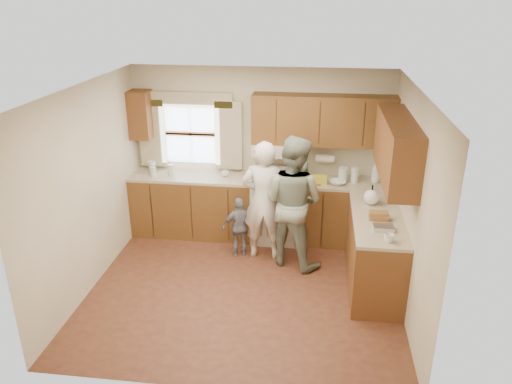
# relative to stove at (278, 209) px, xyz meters

# --- Properties ---
(room) EXTENTS (3.80, 3.80, 3.80)m
(room) POSITION_rel_stove_xyz_m (-0.30, -1.44, 0.78)
(room) COLOR #4B2517
(room) RESTS_ON ground
(kitchen_fixtures) EXTENTS (3.80, 2.25, 2.15)m
(kitchen_fixtures) POSITION_rel_stove_xyz_m (0.31, -0.36, 0.37)
(kitchen_fixtures) COLOR #4B2D10
(kitchen_fixtures) RESTS_ON ground
(stove) EXTENTS (0.76, 0.67, 1.07)m
(stove) POSITION_rel_stove_xyz_m (0.00, 0.00, 0.00)
(stove) COLOR silver
(stove) RESTS_ON ground
(woman_left) EXTENTS (0.62, 0.41, 1.68)m
(woman_left) POSITION_rel_stove_xyz_m (-0.15, -0.59, 0.38)
(woman_left) COLOR silver
(woman_left) RESTS_ON ground
(woman_right) EXTENTS (1.08, 1.00, 1.80)m
(woman_right) POSITION_rel_stove_xyz_m (0.24, -0.70, 0.43)
(woman_right) COLOR #203827
(woman_right) RESTS_ON ground
(child) EXTENTS (0.55, 0.37, 0.86)m
(child) POSITION_rel_stove_xyz_m (-0.48, -0.59, -0.04)
(child) COLOR slate
(child) RESTS_ON ground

